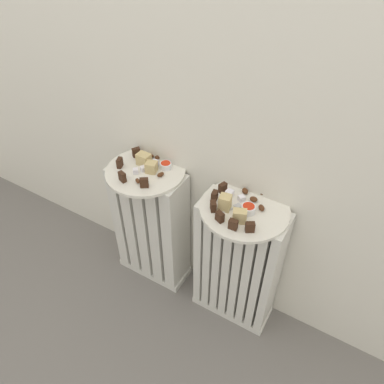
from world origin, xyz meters
name	(u,v)px	position (x,y,z in m)	size (l,w,h in m)	color
ground_plane	(156,337)	(0.00, 0.00, 0.00)	(6.00, 6.00, 0.00)	slate
radiator_left	(151,226)	(-0.20, 0.28, 0.28)	(0.31, 0.14, 0.56)	silver
radiator_right	(237,265)	(0.20, 0.28, 0.28)	(0.31, 0.14, 0.56)	silver
plate_left	(146,171)	(-0.20, 0.28, 0.57)	(0.29, 0.29, 0.01)	silver
plate_right	(245,209)	(0.20, 0.28, 0.57)	(0.29, 0.29, 0.01)	silver
dark_cake_slice_left_0	(136,152)	(-0.28, 0.33, 0.59)	(0.03, 0.02, 0.04)	#382114
dark_cake_slice_left_1	(120,163)	(-0.29, 0.25, 0.59)	(0.03, 0.02, 0.04)	#382114
dark_cake_slice_left_2	(122,177)	(-0.23, 0.19, 0.59)	(0.03, 0.02, 0.04)	#382114
dark_cake_slice_left_3	(144,183)	(-0.14, 0.20, 0.59)	(0.03, 0.02, 0.04)	#382114
marble_cake_slice_left_0	(144,159)	(-0.22, 0.31, 0.59)	(0.05, 0.04, 0.05)	tan
marble_cake_slice_left_1	(151,167)	(-0.17, 0.28, 0.59)	(0.04, 0.04, 0.04)	tan
turkish_delight_left_0	(143,169)	(-0.20, 0.27, 0.58)	(0.02, 0.02, 0.02)	white
turkish_delight_left_1	(155,163)	(-0.18, 0.32, 0.58)	(0.02, 0.02, 0.02)	white
turkish_delight_left_2	(136,171)	(-0.22, 0.25, 0.58)	(0.02, 0.02, 0.02)	white
medjool_date_left_0	(158,157)	(-0.20, 0.36, 0.58)	(0.02, 0.02, 0.02)	#4C2814
medjool_date_left_1	(138,181)	(-0.18, 0.21, 0.58)	(0.03, 0.01, 0.01)	#4C2814
medjool_date_left_2	(161,175)	(-0.13, 0.28, 0.58)	(0.03, 0.01, 0.02)	#4C2814
medjool_date_left_3	(151,157)	(-0.22, 0.35, 0.58)	(0.03, 0.01, 0.01)	#4C2814
jam_bowl_left	(166,165)	(-0.14, 0.33, 0.58)	(0.04, 0.04, 0.02)	white
dark_cake_slice_right_0	(223,188)	(0.10, 0.31, 0.59)	(0.03, 0.02, 0.03)	#382114
dark_cake_slice_right_1	(215,196)	(0.10, 0.26, 0.59)	(0.03, 0.02, 0.03)	#382114
dark_cake_slice_right_2	(213,206)	(0.11, 0.22, 0.59)	(0.03, 0.02, 0.03)	#382114
dark_cake_slice_right_3	(220,217)	(0.15, 0.19, 0.59)	(0.03, 0.02, 0.03)	#382114
dark_cake_slice_right_4	(233,224)	(0.20, 0.18, 0.59)	(0.03, 0.02, 0.03)	#382114
dark_cake_slice_right_5	(250,227)	(0.25, 0.19, 0.59)	(0.03, 0.02, 0.03)	#382114
marble_cake_slice_right_0	(240,216)	(0.21, 0.21, 0.59)	(0.04, 0.03, 0.04)	tan
marble_cake_slice_right_1	(225,203)	(0.14, 0.24, 0.60)	(0.04, 0.04, 0.05)	tan
turkish_delight_right_0	(242,198)	(0.17, 0.30, 0.58)	(0.02, 0.02, 0.02)	white
turkish_delight_right_1	(229,194)	(0.13, 0.30, 0.58)	(0.02, 0.02, 0.02)	white
medjool_date_right_0	(254,199)	(0.21, 0.32, 0.58)	(0.03, 0.02, 0.02)	#4C2814
medjool_date_right_1	(263,194)	(0.22, 0.37, 0.58)	(0.03, 0.01, 0.02)	#4C2814
medjool_date_right_2	(261,208)	(0.25, 0.30, 0.58)	(0.03, 0.02, 0.01)	#4C2814
medjool_date_right_3	(245,191)	(0.17, 0.35, 0.58)	(0.03, 0.02, 0.02)	#4C2814
jam_bowl_right	(248,209)	(0.21, 0.27, 0.59)	(0.05, 0.05, 0.03)	white
fork	(231,209)	(0.16, 0.25, 0.57)	(0.06, 0.09, 0.00)	#B7B7BC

